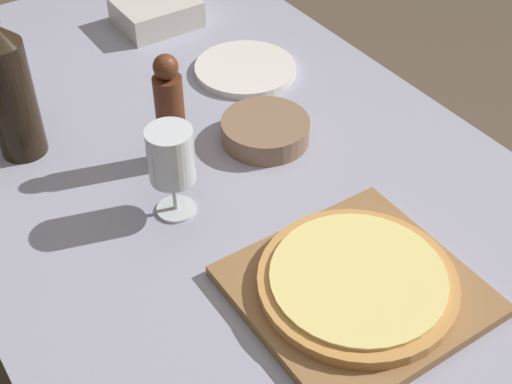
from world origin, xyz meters
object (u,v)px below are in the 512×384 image
Objects in this scene: wine_glass at (171,158)px; small_bowl at (265,130)px; pizza at (358,281)px; wine_bottle at (9,88)px; pepper_mill at (170,113)px.

wine_glass reaches higher than small_bowl.
wine_bottle reaches higher than pizza.
wine_bottle is 2.04× the size of small_bowl.
pepper_mill is 1.32× the size of wine_glass.
pepper_mill is (-0.07, 0.40, 0.07)m from pizza.
small_bowl is (0.16, -0.04, -0.08)m from pepper_mill.
wine_glass reaches higher than pizza.
wine_bottle is at bearing 150.55° from small_bowl.
pizza is at bearing -66.83° from wine_glass.
wine_glass is 0.25m from small_bowl.
small_bowl is (0.37, -0.21, -0.11)m from wine_bottle.
wine_bottle is 0.32m from wine_glass.
pizza is 0.87× the size of wine_bottle.
pepper_mill is 0.18m from small_bowl.
wine_bottle is 0.43m from small_bowl.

